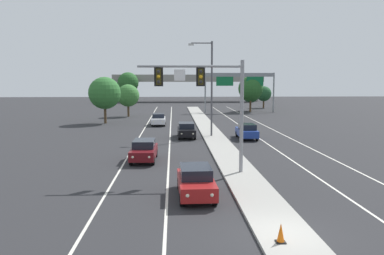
{
  "coord_description": "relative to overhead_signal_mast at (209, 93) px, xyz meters",
  "views": [
    {
      "loc": [
        -4.35,
        -14.51,
        6.08
      ],
      "look_at": [
        -3.2,
        9.15,
        3.2
      ],
      "focal_mm": 36.43,
      "sensor_mm": 36.0,
      "label": 1
    }
  ],
  "objects": [
    {
      "name": "ground_plane",
      "position": [
        2.08,
        -10.16,
        -5.31
      ],
      "size": [
        260.0,
        260.0,
        0.0
      ],
      "primitive_type": "plane",
      "color": "#28282B"
    },
    {
      "name": "median_island",
      "position": [
        2.08,
        7.84,
        -5.23
      ],
      "size": [
        2.4,
        110.0,
        0.15
      ],
      "primitive_type": "cube",
      "color": "#9E9B93",
      "rests_on": "ground"
    },
    {
      "name": "lane_stripe_oncoming_center",
      "position": [
        -2.62,
        14.84,
        -5.3
      ],
      "size": [
        0.14,
        100.0,
        0.01
      ],
      "primitive_type": "cube",
      "color": "silver",
      "rests_on": "ground"
    },
    {
      "name": "lane_stripe_receding_center",
      "position": [
        6.78,
        14.84,
        -5.3
      ],
      "size": [
        0.14,
        100.0,
        0.01
      ],
      "primitive_type": "cube",
      "color": "silver",
      "rests_on": "ground"
    },
    {
      "name": "edge_stripe_left",
      "position": [
        -5.92,
        14.84,
        -5.3
      ],
      "size": [
        0.14,
        100.0,
        0.01
      ],
      "primitive_type": "cube",
      "color": "silver",
      "rests_on": "ground"
    },
    {
      "name": "edge_stripe_right",
      "position": [
        10.08,
        14.84,
        -5.3
      ],
      "size": [
        0.14,
        100.0,
        0.01
      ],
      "primitive_type": "cube",
      "color": "silver",
      "rests_on": "ground"
    },
    {
      "name": "overhead_signal_mast",
      "position": [
        0.0,
        0.0,
        0.0
      ],
      "size": [
        6.73,
        0.44,
        7.2
      ],
      "color": "gray",
      "rests_on": "median_island"
    },
    {
      "name": "street_lamp_median",
      "position": [
        1.62,
        16.69,
        0.49
      ],
      "size": [
        2.58,
        0.28,
        10.0
      ],
      "color": "#4C4C51",
      "rests_on": "median_island"
    },
    {
      "name": "car_oncoming_red",
      "position": [
        -1.1,
        -4.76,
        -4.49
      ],
      "size": [
        1.91,
        4.51,
        1.58
      ],
      "color": "maroon",
      "rests_on": "ground"
    },
    {
      "name": "car_oncoming_darkred",
      "position": [
        -4.49,
        4.56,
        -4.49
      ],
      "size": [
        1.91,
        4.5,
        1.58
      ],
      "color": "#5B0F14",
      "rests_on": "ground"
    },
    {
      "name": "car_oncoming_black",
      "position": [
        -0.87,
        16.45,
        -4.49
      ],
      "size": [
        1.85,
        4.48,
        1.58
      ],
      "color": "black",
      "rests_on": "ground"
    },
    {
      "name": "car_oncoming_white",
      "position": [
        -4.26,
        28.11,
        -4.49
      ],
      "size": [
        1.84,
        4.48,
        1.58
      ],
      "color": "silver",
      "rests_on": "ground"
    },
    {
      "name": "car_receding_blue",
      "position": [
        5.4,
        15.26,
        -4.49
      ],
      "size": [
        1.88,
        4.49,
        1.58
      ],
      "color": "navy",
      "rests_on": "ground"
    },
    {
      "name": "traffic_cone_median_nose",
      "position": [
        1.65,
        -11.14,
        -4.8
      ],
      "size": [
        0.36,
        0.36,
        0.74
      ],
      "color": "black",
      "rests_on": "median_island"
    },
    {
      "name": "highway_sign_gantry",
      "position": [
        10.28,
        48.42,
        0.86
      ],
      "size": [
        13.28,
        0.42,
        7.5
      ],
      "color": "gray",
      "rests_on": "ground"
    },
    {
      "name": "overpass_bridge",
      "position": [
        2.08,
        87.28,
        0.47
      ],
      "size": [
        42.4,
        6.4,
        7.65
      ],
      "color": "gray",
      "rests_on": "ground"
    },
    {
      "name": "tree_far_left_c",
      "position": [
        -11.88,
        30.78,
        -1.02
      ],
      "size": [
        4.54,
        4.54,
        6.56
      ],
      "color": "#4C3823",
      "rests_on": "ground"
    },
    {
      "name": "tree_far_left_b",
      "position": [
        -14.54,
        83.06,
        0.1
      ],
      "size": [
        5.72,
        5.72,
        8.28
      ],
      "color": "#4C3823",
      "rests_on": "ground"
    },
    {
      "name": "tree_far_left_a",
      "position": [
        -9.8,
        41.15,
        -1.78
      ],
      "size": [
        3.74,
        3.74,
        5.41
      ],
      "color": "#4C3823",
      "rests_on": "ground"
    },
    {
      "name": "tree_far_right_c",
      "position": [
        13.16,
        52.24,
        -1.79
      ],
      "size": [
        3.73,
        3.73,
        5.4
      ],
      "color": "#4C3823",
      "rests_on": "ground"
    },
    {
      "name": "tree_far_right_b",
      "position": [
        17.65,
        60.12,
        -2.17
      ],
      "size": [
        3.33,
        3.33,
        4.81
      ],
      "color": "#4C3823",
      "rests_on": "ground"
    },
    {
      "name": "tree_far_right_a",
      "position": [
        12.64,
        49.8,
        -0.83
      ],
      "size": [
        4.74,
        4.74,
        6.86
      ],
      "color": "#4C3823",
      "rests_on": "ground"
    }
  ]
}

